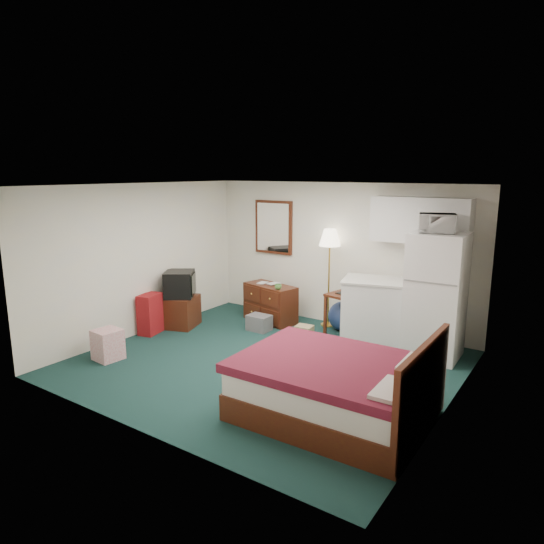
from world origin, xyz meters
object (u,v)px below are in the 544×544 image
Objects in this scene: dresser at (270,303)px; bed at (333,389)px; desk at (347,315)px; suitcase at (150,314)px; floor_lamp at (329,278)px; kitchen_counter at (373,312)px; fridge at (436,296)px; tv_stand at (180,311)px.

bed is (2.54, -2.50, -0.02)m from dresser.
suitcase is at bearing -135.94° from desk.
bed is at bearing -61.48° from floor_lamp.
dresser reaches higher than bed.
floor_lamp is at bearing 143.05° from kitchen_counter.
suitcase is (-2.28, -2.05, -0.52)m from floor_lamp.
desk is 3.29m from suitcase.
desk reaches higher than suitcase.
bed is at bearing -101.08° from fridge.
tv_stand is at bearing -167.10° from fridge.
dresser is at bearing -165.67° from desk.
kitchen_counter is 1.71× the size of tv_stand.
tv_stand is (-3.14, -1.10, -0.23)m from kitchen_counter.
floor_lamp is 0.86× the size of bed.
tv_stand is at bearing -175.99° from kitchen_counter.
dresser is 3.00m from fridge.
dresser is 2.13m from suitcase.
desk is at bearing 15.61° from dresser.
kitchen_counter is at bearing 101.36° from bed.
floor_lamp is 3.30m from bed.
kitchen_counter is at bearing 0.21° from tv_stand.
bed is 3.39× the size of tv_stand.
dresser is 1.69× the size of tv_stand.
floor_lamp is 2.43× the size of desk.
kitchen_counter is 0.50× the size of bed.
tv_stand is at bearing -143.69° from desk.
desk reaches higher than dresser.
kitchen_counter reaches higher than tv_stand.
desk is 2.89m from tv_stand.
bed is 2.96× the size of suitcase.
bed is (0.55, -2.46, -0.18)m from kitchen_counter.
suitcase is (-4.24, -1.62, -0.58)m from fridge.
tv_stand is at bearing -144.92° from floor_lamp.
bed is at bearing -39.36° from tv_stand.
kitchen_counter reaches higher than bed.
tv_stand is 0.87× the size of suitcase.
floor_lamp is 0.77m from desk.
suitcase reaches higher than tv_stand.
kitchen_counter is at bearing -0.10° from desk.
dresser is at bearing 163.65° from kitchen_counter.
kitchen_counter is 3.33m from tv_stand.
fridge is 2.72× the size of suitcase.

